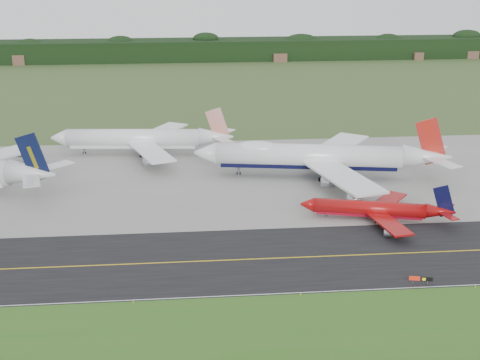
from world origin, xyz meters
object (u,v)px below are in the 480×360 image
jet_ba_747 (318,156)px  jet_star_tail (143,139)px  jet_red_737 (378,209)px  taxiway_sign (421,279)px

jet_ba_747 → jet_star_tail: size_ratio=1.25×
jet_red_737 → taxiway_sign: jet_red_737 is taller
jet_red_737 → jet_star_tail: bearing=133.9°
jet_ba_747 → jet_star_tail: 58.20m
jet_red_737 → taxiway_sign: (-0.86, -33.08, -1.70)m
jet_star_tail → taxiway_sign: (58.29, -94.50, -4.09)m
jet_ba_747 → jet_red_737: bearing=-76.4°
jet_ba_747 → taxiway_sign: bearing=-83.8°
jet_ba_747 → jet_red_737: size_ratio=2.01×
jet_ba_747 → jet_red_737: (8.11, -33.46, -3.53)m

